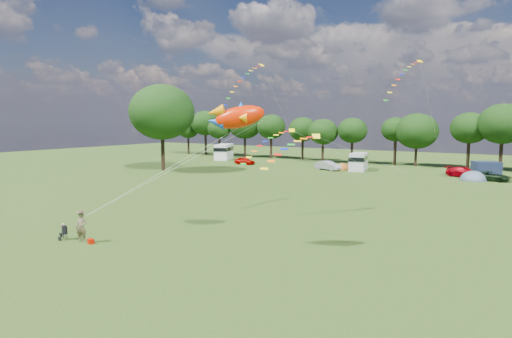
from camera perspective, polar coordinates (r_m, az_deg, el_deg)
The scene contains 20 objects.
ground_plane at distance 27.82m, azimuth -9.07°, elevation -9.81°, with size 180.00×180.00×0.00m, color black.
tree_line at distance 75.90m, azimuth 23.24°, elevation 4.92°, with size 102.98×10.98×10.27m.
big_tree at distance 67.69m, azimuth -12.43°, elevation 7.42°, with size 10.00×10.00×13.28m.
car_a at distance 75.48m, azimuth -1.52°, elevation 1.10°, with size 1.52×3.87×1.29m, color #B50500.
car_b at distance 67.78m, azimuth 9.56°, elevation 0.46°, with size 1.54×4.12×1.45m, color gray.
car_c at distance 65.08m, azimuth 26.00°, elevation -0.39°, with size 1.94×4.62×1.38m, color #94000A.
car_d at distance 62.81m, azimuth 28.87°, elevation -0.86°, with size 1.98×4.38×1.19m, color black.
campervan_a at distance 85.42m, azimuth -4.31°, elevation 2.37°, with size 4.84×6.69×3.02m.
campervan_c at distance 68.71m, azimuth 13.50°, elevation 1.05°, with size 3.38×5.80×2.67m.
tent_orange at distance 68.75m, azimuth 11.53°, elevation -0.09°, with size 2.60×2.84×2.03m.
tent_greyblue at distance 62.35m, azimuth 26.95°, elevation -1.34°, with size 3.33×3.65×2.48m.
awning_navy at distance 67.61m, azimuth 28.34°, elevation 0.01°, with size 3.28×2.66×2.05m, color #162039.
kite_flyer at distance 29.75m, azimuth -22.26°, elevation -7.20°, with size 0.71×0.47×1.96m, color brown.
camp_chair at distance 30.91m, azimuth -24.22°, elevation -7.38°, with size 0.57×0.59×1.12m.
kite_bag at distance 29.40m, azimuth -21.17°, elevation -8.97°, with size 0.43×0.28×0.30m, color #A70F00.
fish_kite at distance 25.62m, azimuth -2.80°, elevation 6.96°, with size 3.62×2.66×1.95m.
streamer_kite_a at distance 58.85m, azimuth -1.31°, elevation 12.05°, with size 3.33×5.70×5.80m.
streamer_kite_b at distance 46.08m, azimuth 2.13°, elevation 3.81°, with size 4.35×4.65×3.82m.
streamer_kite_c at distance 35.81m, azimuth 5.30°, elevation 3.12°, with size 3.28×4.97×2.84m.
streamer_kite_d at distance 45.72m, azimuth 19.41°, elevation 11.97°, with size 2.59×5.03×4.26m.
Camera 1 is at (17.86, -19.85, 7.79)m, focal length 30.00 mm.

